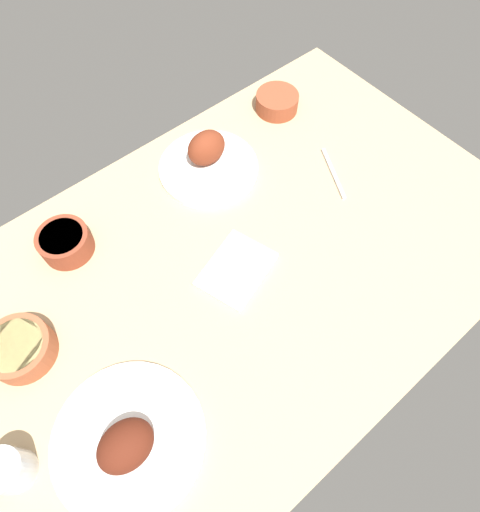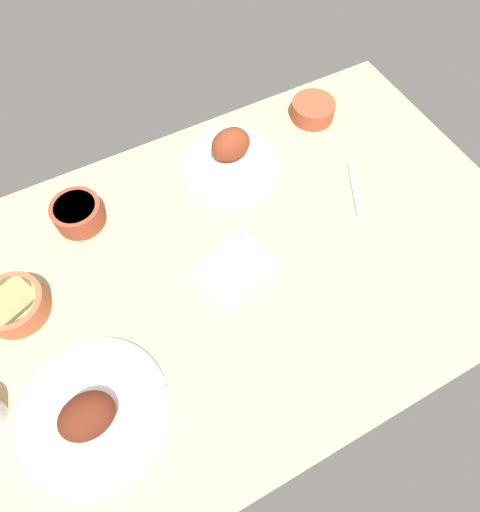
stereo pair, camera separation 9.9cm
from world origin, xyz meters
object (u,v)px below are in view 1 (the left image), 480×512
at_px(plate_near_viewer, 128,441).
at_px(bowl_cream, 65,242).
at_px(plate_far_side, 208,160).
at_px(fork_loose, 333,173).
at_px(bowl_pasta, 19,349).
at_px(water_tumbler, 8,470).
at_px(folded_napkin, 236,270).
at_px(bowl_onions, 277,101).

bearing_deg(plate_near_viewer, bowl_cream, 75.31).
relative_size(plate_far_side, fork_loose, 1.53).
bearing_deg(bowl_cream, bowl_pasta, -139.38).
distance_m(bowl_cream, water_tumbler, 0.48).
xyz_separation_m(plate_far_side, folded_napkin, (-0.14, -0.29, -0.02)).
relative_size(bowl_pasta, fork_loose, 0.80).
height_order(bowl_onions, bowl_cream, bowl_cream).
xyz_separation_m(plate_far_side, bowl_pasta, (-0.61, -0.16, 0.00)).
xyz_separation_m(bowl_onions, folded_napkin, (-0.43, -0.34, -0.02)).
distance_m(bowl_cream, folded_napkin, 0.40).
relative_size(bowl_cream, folded_napkin, 0.71).
bearing_deg(fork_loose, bowl_cream, -83.55).
height_order(bowl_pasta, fork_loose, bowl_pasta).
height_order(bowl_cream, folded_napkin, bowl_cream).
height_order(plate_far_side, bowl_pasta, plate_far_side).
height_order(bowl_onions, water_tumbler, water_tumbler).
xyz_separation_m(bowl_cream, folded_napkin, (0.27, -0.30, -0.03)).
relative_size(bowl_cream, water_tumbler, 1.56).
xyz_separation_m(bowl_cream, water_tumbler, (-0.31, -0.37, 0.01)).
height_order(bowl_onions, fork_loose, bowl_onions).
distance_m(plate_near_viewer, fork_loose, 0.80).
relative_size(bowl_onions, water_tumbler, 1.58).
distance_m(bowl_onions, water_tumbler, 1.09).
relative_size(plate_near_viewer, water_tumbler, 3.78).
bearing_deg(bowl_cream, plate_far_side, -1.37).
relative_size(bowl_onions, fork_loose, 0.71).
xyz_separation_m(folded_napkin, fork_loose, (0.38, 0.06, -0.00)).
distance_m(bowl_onions, bowl_pasta, 0.92).
relative_size(plate_far_side, bowl_pasta, 1.91).
relative_size(plate_near_viewer, bowl_cream, 2.43).
xyz_separation_m(bowl_pasta, water_tumbler, (-0.11, -0.20, 0.01)).
bearing_deg(fork_loose, bowl_pasta, -68.25).
relative_size(bowl_onions, bowl_cream, 1.02).
bearing_deg(folded_napkin, plate_far_side, 64.06).
bearing_deg(bowl_pasta, plate_near_viewer, -75.32).
bearing_deg(bowl_onions, bowl_cream, -176.81).
bearing_deg(bowl_onions, folded_napkin, -141.80).
bearing_deg(plate_far_side, bowl_onions, 9.59).
height_order(plate_far_side, fork_loose, plate_far_side).
bearing_deg(folded_napkin, bowl_cream, 132.05).
distance_m(plate_near_viewer, bowl_cream, 0.47).
distance_m(plate_far_side, fork_loose, 0.33).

